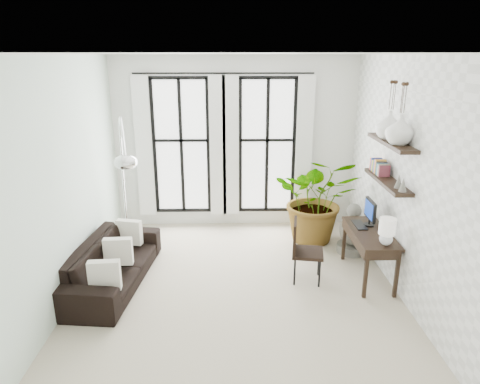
{
  "coord_description": "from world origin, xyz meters",
  "views": [
    {
      "loc": [
        -0.07,
        -5.39,
        3.19
      ],
      "look_at": [
        0.05,
        0.3,
        1.36
      ],
      "focal_mm": 32.0,
      "sensor_mm": 36.0,
      "label": 1
    }
  ],
  "objects_px": {
    "desk_chair": "(302,247)",
    "buddha": "(352,232)",
    "sofa": "(112,263)",
    "plant": "(317,199)",
    "desk": "(371,236)",
    "arc_lamp": "(123,151)"
  },
  "relations": [
    {
      "from": "desk_chair",
      "to": "buddha",
      "type": "xyz_separation_m",
      "value": [
        1.0,
        0.9,
        -0.17
      ]
    },
    {
      "from": "sofa",
      "to": "desk_chair",
      "type": "relative_size",
      "value": 2.33
    },
    {
      "from": "sofa",
      "to": "desk_chair",
      "type": "bearing_deg",
      "value": -83.27
    },
    {
      "from": "sofa",
      "to": "plant",
      "type": "bearing_deg",
      "value": -59.89
    },
    {
      "from": "desk",
      "to": "arc_lamp",
      "type": "height_order",
      "value": "arc_lamp"
    },
    {
      "from": "desk",
      "to": "buddha",
      "type": "distance_m",
      "value": 0.96
    },
    {
      "from": "arc_lamp",
      "to": "buddha",
      "type": "distance_m",
      "value": 3.93
    },
    {
      "from": "sofa",
      "to": "arc_lamp",
      "type": "xyz_separation_m",
      "value": [
        0.1,
        0.7,
        1.49
      ]
    },
    {
      "from": "desk",
      "to": "buddha",
      "type": "height_order",
      "value": "desk"
    },
    {
      "from": "sofa",
      "to": "arc_lamp",
      "type": "bearing_deg",
      "value": -2.32
    },
    {
      "from": "desk_chair",
      "to": "sofa",
      "type": "bearing_deg",
      "value": -169.79
    },
    {
      "from": "arc_lamp",
      "to": "buddha",
      "type": "height_order",
      "value": "arc_lamp"
    },
    {
      "from": "plant",
      "to": "sofa",
      "type": "bearing_deg",
      "value": -155.87
    },
    {
      "from": "sofa",
      "to": "arc_lamp",
      "type": "distance_m",
      "value": 1.65
    },
    {
      "from": "desk_chair",
      "to": "arc_lamp",
      "type": "height_order",
      "value": "arc_lamp"
    },
    {
      "from": "buddha",
      "to": "desk_chair",
      "type": "bearing_deg",
      "value": -137.74
    },
    {
      "from": "plant",
      "to": "desk_chair",
      "type": "xyz_separation_m",
      "value": [
        -0.48,
        -1.41,
        -0.26
      ]
    },
    {
      "from": "desk",
      "to": "arc_lamp",
      "type": "bearing_deg",
      "value": 169.7
    },
    {
      "from": "sofa",
      "to": "buddha",
      "type": "xyz_separation_m",
      "value": [
        3.75,
        0.94,
        0.05
      ]
    },
    {
      "from": "buddha",
      "to": "arc_lamp",
      "type": "bearing_deg",
      "value": -176.22
    },
    {
      "from": "sofa",
      "to": "buddha",
      "type": "relative_size",
      "value": 2.51
    },
    {
      "from": "plant",
      "to": "desk",
      "type": "height_order",
      "value": "plant"
    }
  ]
}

